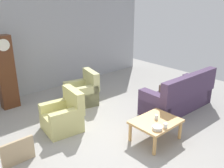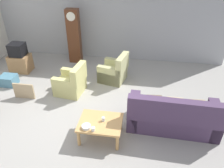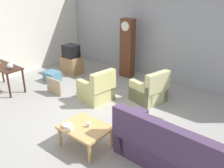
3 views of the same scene
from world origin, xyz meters
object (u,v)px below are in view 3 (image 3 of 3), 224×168
Objects in this scene: console_table_dark at (4,69)px; bowl_white_stacked at (68,126)px; tv_stand_cabinet at (72,65)px; framed_picture_leaning at (54,86)px; cup_white_porcelain at (71,129)px; cup_blue_rimmed at (89,125)px; armchair_olive_far at (150,91)px; armchair_olive_near at (97,90)px; storage_box_blue at (52,76)px; tv_crt at (71,51)px; coffee_table_wood at (85,129)px; couch_floral at (171,150)px; glass_dome_cloche at (10,66)px; grandfather_clock at (127,48)px.

console_table_dark reaches higher than bowl_white_stacked.
tv_stand_cabinet is 1.74m from framed_picture_leaning.
cup_white_porcelain and cup_blue_rimmed have the same top height.
armchair_olive_far is at bearing -2.25° from tv_stand_cabinet.
cup_blue_rimmed is (1.27, -1.61, 0.19)m from armchair_olive_near.
framed_picture_leaning is (-1.25, -0.49, -0.07)m from armchair_olive_near.
storage_box_blue is 3.78m from cup_blue_rimmed.
framed_picture_leaning is (1.36, 0.73, -0.42)m from console_table_dark.
cup_blue_rimmed is at bearing -27.03° from storage_box_blue.
armchair_olive_near is 1.92× the size of tv_crt.
tv_stand_cabinet reaches higher than cup_white_porcelain.
cup_white_porcelain reaches higher than framed_picture_leaning.
coffee_table_wood is at bearing 72.88° from cup_white_porcelain.
tv_stand_cabinet is at bearing 142.40° from cup_blue_rimmed.
console_table_dark is at bearing -151.73° from framed_picture_leaning.
glass_dome_cloche is (-5.04, -0.10, 0.49)m from couch_floral.
armchair_olive_near is 9.75× the size of cup_blue_rimmed.
tv_crt is (-1.67, -1.00, -0.18)m from grandfather_clock.
bowl_white_stacked is (3.04, -1.99, 0.33)m from storage_box_blue.
coffee_table_wood is 4.27m from tv_stand_cabinet.
tv_crt is 1.11m from storage_box_blue.
grandfather_clock is 4.29m from cup_white_porcelain.
storage_box_blue is 3.82m from cup_white_porcelain.
coffee_table_wood is 4.29m from tv_crt.
armchair_olive_near is at bearing 116.74° from bowl_white_stacked.
grandfather_clock is (-1.61, 1.13, 0.67)m from armchair_olive_far.
armchair_olive_far reaches higher than cup_white_porcelain.
tv_crt is 2.23m from glass_dome_cloche.
coffee_table_wood is at bearing -53.83° from armchair_olive_near.
armchair_olive_far is at bearing -35.09° from grandfather_clock.
couch_floral is 5.45m from console_table_dark.
grandfather_clock is 4.05× the size of tv_crt.
couch_floral reaches higher than framed_picture_leaning.
tv_stand_cabinet is at bearing 77.90° from console_table_dark.
tv_crt is at bearing 92.70° from storage_box_blue.
bowl_white_stacked is (3.08, -2.89, -0.32)m from tv_crt.
couch_floral reaches higher than cup_blue_rimmed.
tv_stand_cabinet is 3.40× the size of bowl_white_stacked.
cup_blue_rimmed is at bearing -87.19° from armchair_olive_far.
cup_white_porcelain is (1.12, -1.95, 0.19)m from armchair_olive_near.
couch_floral reaches higher than bowl_white_stacked.
console_table_dark is 1.50m from storage_box_blue.
tv_stand_cabinet is at bearing 141.46° from coffee_table_wood.
grandfather_clock is at bearing 61.55° from glass_dome_cloche.
framed_picture_leaning is at bearing 171.24° from couch_floral.
grandfather_clock is 9.72× the size of bowl_white_stacked.
armchair_olive_near is 1.44m from armchair_olive_far.
bowl_white_stacked is (-0.17, 0.07, -0.02)m from cup_white_porcelain.
couch_floral is 22.52× the size of cup_white_porcelain.
coffee_table_wood is 1.60× the size of framed_picture_leaning.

